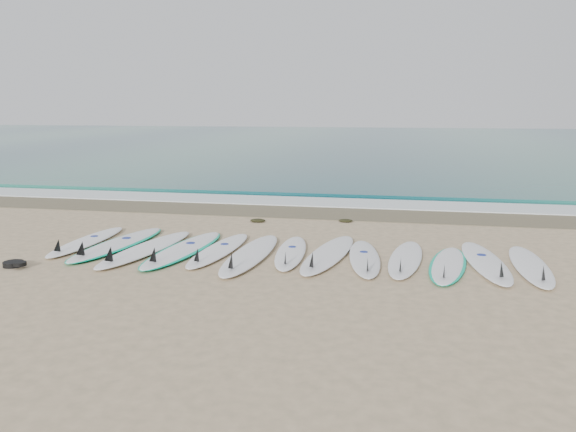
% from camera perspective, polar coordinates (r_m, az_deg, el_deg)
% --- Properties ---
extents(ground, '(120.00, 120.00, 0.00)m').
position_cam_1_polar(ground, '(9.83, 0.26, -4.06)').
color(ground, tan).
extents(ocean, '(120.00, 55.00, 0.03)m').
position_cam_1_polar(ocean, '(41.93, 8.70, 7.48)').
color(ocean, '#1B5D5A').
rests_on(ocean, ground).
extents(wet_sand_band, '(120.00, 1.80, 0.01)m').
position_cam_1_polar(wet_sand_band, '(13.78, 3.46, 0.35)').
color(wet_sand_band, brown).
rests_on(wet_sand_band, ground).
extents(foam_band, '(120.00, 1.40, 0.04)m').
position_cam_1_polar(foam_band, '(15.14, 4.17, 1.37)').
color(foam_band, silver).
rests_on(foam_band, ground).
extents(wave_crest, '(120.00, 1.00, 0.10)m').
position_cam_1_polar(wave_crest, '(16.61, 4.80, 2.33)').
color(wave_crest, '#1B5D5A').
rests_on(wave_crest, ground).
extents(surfboard_0, '(0.55, 2.54, 0.32)m').
position_cam_1_polar(surfboard_0, '(11.29, -19.90, -2.45)').
color(surfboard_0, white).
rests_on(surfboard_0, ground).
extents(surfboard_1, '(1.01, 2.92, 0.36)m').
position_cam_1_polar(surfboard_1, '(10.91, -17.01, -2.73)').
color(surfboard_1, silver).
rests_on(surfboard_1, ground).
extents(surfboard_2, '(1.00, 2.96, 0.37)m').
position_cam_1_polar(surfboard_2, '(10.36, -14.40, -3.25)').
color(surfboard_2, white).
rests_on(surfboard_2, ground).
extents(surfboard_3, '(0.96, 2.92, 0.36)m').
position_cam_1_polar(surfboard_3, '(10.22, -10.67, -3.35)').
color(surfboard_3, white).
rests_on(surfboard_3, ground).
extents(surfboard_4, '(0.73, 2.63, 0.33)m').
position_cam_1_polar(surfboard_4, '(10.07, -7.15, -3.44)').
color(surfboard_4, white).
rests_on(surfboard_4, ground).
extents(surfboard_5, '(0.69, 2.93, 0.37)m').
position_cam_1_polar(surfboard_5, '(9.69, -3.94, -3.91)').
color(surfboard_5, white).
rests_on(surfboard_5, ground).
extents(surfboard_6, '(0.70, 2.44, 0.31)m').
position_cam_1_polar(surfboard_6, '(9.83, 0.26, -3.73)').
color(surfboard_6, white).
rests_on(surfboard_6, ground).
extents(surfboard_7, '(0.97, 2.88, 0.36)m').
position_cam_1_polar(surfboard_7, '(9.72, 4.05, -3.88)').
color(surfboard_7, white).
rests_on(surfboard_7, ground).
extents(surfboard_8, '(0.77, 2.49, 0.31)m').
position_cam_1_polar(surfboard_8, '(9.57, 7.79, -4.26)').
color(surfboard_8, silver).
rests_on(surfboard_8, ground).
extents(surfboard_9, '(0.77, 2.56, 0.32)m').
position_cam_1_polar(surfboard_9, '(9.63, 11.83, -4.29)').
color(surfboard_9, white).
rests_on(surfboard_9, ground).
extents(surfboard_10, '(0.92, 2.43, 0.30)m').
position_cam_1_polar(surfboard_10, '(9.48, 15.93, -4.79)').
color(surfboard_10, white).
rests_on(surfboard_10, ground).
extents(surfboard_11, '(0.79, 2.74, 0.35)m').
position_cam_1_polar(surfboard_11, '(9.78, 19.49, -4.43)').
color(surfboard_11, white).
rests_on(surfboard_11, ground).
extents(surfboard_12, '(0.60, 2.57, 0.33)m').
position_cam_1_polar(surfboard_12, '(9.83, 23.46, -4.66)').
color(surfboard_12, white).
rests_on(surfboard_12, ground).
extents(seaweed_near, '(0.35, 0.27, 0.07)m').
position_cam_1_polar(seaweed_near, '(12.69, -3.09, -0.45)').
color(seaweed_near, black).
rests_on(seaweed_near, ground).
extents(seaweed_far, '(0.32, 0.25, 0.06)m').
position_cam_1_polar(seaweed_far, '(12.73, 5.87, -0.47)').
color(seaweed_far, black).
rests_on(seaweed_far, ground).
extents(leash_coil, '(0.46, 0.36, 0.11)m').
position_cam_1_polar(leash_coil, '(10.18, -26.01, -4.39)').
color(leash_coil, black).
rests_on(leash_coil, ground).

